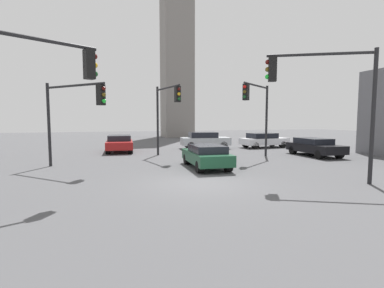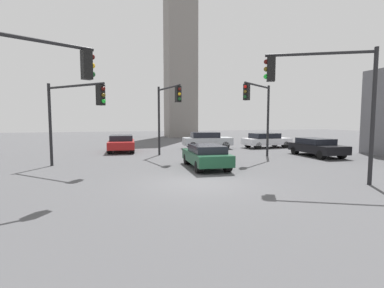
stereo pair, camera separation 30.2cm
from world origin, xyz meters
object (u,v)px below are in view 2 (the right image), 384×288
(traffic_light_3, at_px, (168,105))
(car_0, at_px, (207,140))
(traffic_light_0, at_px, (27,80))
(traffic_light_2, at_px, (75,106))
(traffic_light_1, at_px, (322,86))
(traffic_light_4, at_px, (258,104))
(car_2, at_px, (266,140))
(car_6, at_px, (317,147))
(car_3, at_px, (121,143))
(car_4, at_px, (206,155))

(traffic_light_3, height_order, car_0, traffic_light_3)
(traffic_light_0, bearing_deg, traffic_light_2, 58.17)
(traffic_light_1, distance_m, traffic_light_4, 7.33)
(car_0, relative_size, car_2, 1.00)
(car_0, xyz_separation_m, car_6, (5.83, -7.20, -0.11))
(traffic_light_1, relative_size, car_2, 1.20)
(traffic_light_4, bearing_deg, traffic_light_1, 43.44)
(traffic_light_1, height_order, car_3, traffic_light_1)
(traffic_light_2, distance_m, car_2, 17.60)
(car_0, distance_m, car_6, 9.27)
(car_6, bearing_deg, traffic_light_4, -87.74)
(traffic_light_0, distance_m, traffic_light_2, 6.18)
(traffic_light_2, bearing_deg, traffic_light_0, -50.54)
(traffic_light_2, bearing_deg, traffic_light_3, 74.11)
(traffic_light_2, relative_size, car_0, 1.02)
(car_0, bearing_deg, car_4, -102.82)
(traffic_light_4, height_order, car_0, traffic_light_4)
(car_0, bearing_deg, car_6, -44.26)
(traffic_light_2, bearing_deg, traffic_light_4, 49.70)
(traffic_light_0, relative_size, car_6, 1.24)
(car_4, xyz_separation_m, car_6, (9.26, 2.46, 0.01))
(car_0, bearing_deg, car_2, -0.21)
(traffic_light_0, distance_m, car_6, 18.28)
(traffic_light_1, bearing_deg, car_4, -28.94)
(car_6, bearing_deg, traffic_light_0, -64.89)
(traffic_light_0, height_order, traffic_light_4, traffic_light_0)
(car_6, bearing_deg, traffic_light_1, -37.27)
(traffic_light_4, bearing_deg, car_3, -76.35)
(traffic_light_4, bearing_deg, car_0, -118.57)
(car_6, bearing_deg, traffic_light_2, -84.64)
(traffic_light_3, height_order, traffic_light_4, traffic_light_4)
(car_0, bearing_deg, traffic_light_0, -120.61)
(traffic_light_0, xyz_separation_m, traffic_light_1, (10.63, -0.27, 0.12))
(traffic_light_1, distance_m, traffic_light_2, 11.87)
(traffic_light_1, height_order, car_2, traffic_light_1)
(traffic_light_3, xyz_separation_m, car_0, (4.56, 4.96, -2.79))
(traffic_light_0, distance_m, car_3, 14.69)
(traffic_light_3, xyz_separation_m, car_4, (1.13, -4.69, -2.91))
(car_2, height_order, car_6, car_2)
(traffic_light_3, relative_size, car_3, 1.10)
(traffic_light_3, xyz_separation_m, car_6, (10.39, -2.23, -2.90))
(car_6, bearing_deg, car_0, -138.53)
(traffic_light_0, xyz_separation_m, traffic_light_3, (6.22, 9.17, -0.24))
(car_2, relative_size, car_4, 1.07)
(car_2, xyz_separation_m, car_6, (0.19, -6.51, -0.04))
(traffic_light_3, height_order, car_2, traffic_light_3)
(car_3, bearing_deg, car_6, 65.61)
(traffic_light_3, bearing_deg, traffic_light_1, 12.93)
(traffic_light_2, bearing_deg, car_3, 116.99)
(traffic_light_0, distance_m, car_2, 21.46)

